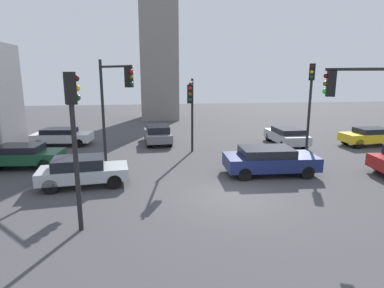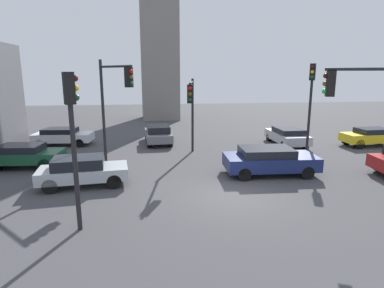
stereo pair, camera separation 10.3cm
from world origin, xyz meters
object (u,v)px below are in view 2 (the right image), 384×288
car_6 (82,171)px  car_0 (24,155)px  traffic_light_4 (72,123)px  traffic_light_3 (367,107)px  car_3 (287,136)px  car_4 (371,136)px  car_1 (158,134)px  traffic_light_1 (114,95)px  car_7 (63,136)px  traffic_light_0 (191,101)px  traffic_light_2 (311,94)px  car_2 (269,160)px

car_6 → car_0: bearing=131.2°
traffic_light_4 → traffic_light_3: bearing=-18.5°
car_3 → car_4: size_ratio=1.06×
car_1 → car_3: car_1 is taller
traffic_light_1 → car_6: size_ratio=1.41×
car_4 → car_7: car_4 is taller
car_0 → car_6: (3.86, -3.62, 0.02)m
traffic_light_0 → car_4: 14.03m
traffic_light_2 → traffic_light_4: size_ratio=1.11×
traffic_light_2 → traffic_light_3: bearing=23.4°
traffic_light_3 → car_7: (-14.76, 13.30, -3.27)m
car_1 → car_6: 9.96m
traffic_light_3 → car_4: bearing=-107.3°
car_0 → car_4: 23.36m
car_2 → car_1: bearing=125.5°
car_3 → car_0: bearing=102.6°
traffic_light_0 → traffic_light_3: size_ratio=0.89×
traffic_light_4 → car_2: bearing=7.5°
traffic_light_2 → car_4: bearing=147.2°
car_1 → car_4: car_1 is taller
car_2 → car_3: bearing=62.4°
traffic_light_4 → car_3: bearing=20.3°
traffic_light_1 → car_2: (8.02, -2.12, -3.34)m
traffic_light_0 → car_7: size_ratio=1.13×
car_6 → traffic_light_4: bearing=-86.2°
traffic_light_2 → car_7: 17.68m
car_4 → car_6: car_6 is taller
traffic_light_0 → traffic_light_1: size_ratio=0.82×
car_2 → car_7: bearing=147.3°
car_6 → car_7: car_6 is taller
traffic_light_0 → car_1: traffic_light_0 is taller
traffic_light_3 → car_3: bearing=-78.5°
car_0 → car_3: 17.69m
car_1 → traffic_light_1: bearing=156.2°
traffic_light_2 → car_7: bearing=-74.9°
traffic_light_0 → car_2: bearing=54.9°
car_2 → car_4: size_ratio=1.20×
traffic_light_4 → car_1: (3.11, 13.76, -2.93)m
car_2 → car_6: (-9.43, -0.51, -0.04)m
car_1 → car_2: (5.55, -8.67, 0.04)m
traffic_light_0 → car_7: (-8.99, 5.42, -2.90)m
car_1 → car_3: 9.74m
traffic_light_2 → car_3: traffic_light_2 is taller
traffic_light_4 → car_4: bearing=7.0°
traffic_light_1 → car_2: bearing=33.2°
traffic_light_3 → car_0: traffic_light_3 is taller
car_2 → car_4: car_2 is taller
car_1 → car_2: 10.29m
traffic_light_1 → traffic_light_2: 11.72m
traffic_light_2 → traffic_light_4: (-12.33, -8.15, -0.36)m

